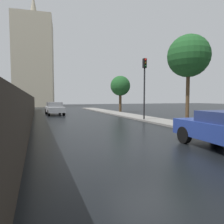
{
  "coord_description": "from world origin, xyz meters",
  "views": [
    {
      "loc": [
        -3.83,
        -6.4,
        1.8
      ],
      "look_at": [
        0.7,
        5.64,
        0.95
      ],
      "focal_mm": 32.06,
      "sensor_mm": 36.0,
      "label": 1
    }
  ],
  "objects": [
    {
      "name": "car_silver_near_kerb",
      "position": [
        -1.99,
        16.82,
        0.76
      ],
      "size": [
        1.95,
        4.16,
        1.43
      ],
      "rotation": [
        0.0,
        0.0,
        3.19
      ],
      "color": "#B2B5BA",
      "rests_on": "ground"
    },
    {
      "name": "fence_far",
      "position": [
        -4.3,
        0.0,
        1.02
      ],
      "size": [
        0.2,
        60.0,
        2.04
      ],
      "primitive_type": "cube",
      "color": "#2D261E",
      "rests_on": "ground"
    },
    {
      "name": "distant_tower",
      "position": [
        -4.06,
        43.95,
        10.16
      ],
      "size": [
        9.18,
        10.88,
        25.58
      ],
      "color": "#B2A88E",
      "rests_on": "ground"
    },
    {
      "name": "ground",
      "position": [
        0.0,
        0.0,
        0.0
      ],
      "size": [
        120.0,
        120.0,
        0.0
      ],
      "primitive_type": "plane",
      "color": "black"
    },
    {
      "name": "traffic_light",
      "position": [
        4.31,
        7.81,
        3.48
      ],
      "size": [
        0.26,
        0.39,
        4.88
      ],
      "color": "black",
      "rests_on": "sidewalk_strip"
    },
    {
      "name": "street_tree_mid",
      "position": [
        6.52,
        17.99,
        3.48
      ],
      "size": [
        2.6,
        2.6,
        4.82
      ],
      "color": "#4C3823",
      "rests_on": "ground"
    },
    {
      "name": "street_tree_near",
      "position": [
        6.77,
        5.67,
        4.94
      ],
      "size": [
        3.11,
        3.11,
        6.52
      ],
      "color": "#4C3823",
      "rests_on": "ground"
    }
  ]
}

